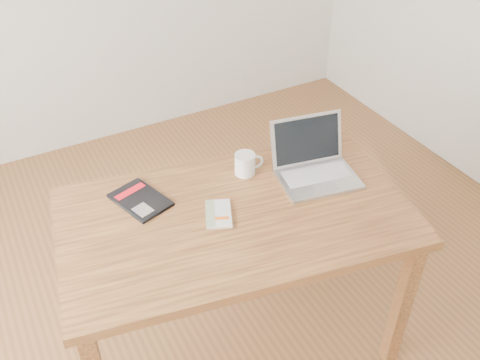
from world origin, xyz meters
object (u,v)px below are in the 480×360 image
laptop (314,165)px  coffee_mug (246,163)px  black_guidebook (140,200)px  white_guidebook (218,214)px  desk (236,231)px

laptop → coffee_mug: 0.28m
coffee_mug → black_guidebook: bearing=-173.7°
black_guidebook → laptop: (0.69, -0.17, 0.04)m
white_guidebook → coffee_mug: 0.29m
desk → black_guidebook: (-0.29, 0.24, 0.10)m
white_guidebook → black_guidebook: size_ratio=0.68×
black_guidebook → laptop: laptop is taller
laptop → black_guidebook: bearing=176.3°
coffee_mug → laptop: bearing=-19.1°
desk → white_guidebook: bearing=168.6°
laptop → coffee_mug: bearing=160.6°
black_guidebook → white_guidebook: bearing=-61.0°
desk → black_guidebook: black_guidebook is taller
white_guidebook → coffee_mug: coffee_mug is taller
desk → coffee_mug: bearing=63.0°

